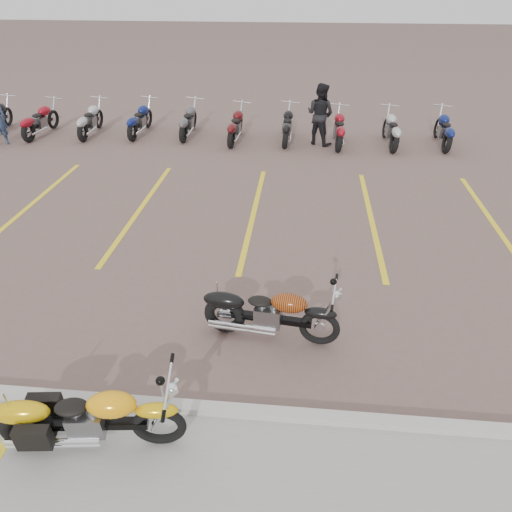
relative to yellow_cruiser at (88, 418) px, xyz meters
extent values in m
plane|color=brown|center=(1.25, 2.62, -0.45)|extent=(100.00, 100.00, 0.00)
cube|color=#ADAAA3|center=(1.25, 0.62, -0.39)|extent=(60.00, 0.18, 0.12)
torus|color=black|center=(0.82, 0.10, -0.13)|extent=(0.65, 0.18, 0.64)
torus|color=black|center=(-0.70, -0.08, -0.13)|extent=(0.69, 0.25, 0.68)
cube|color=black|center=(0.06, 0.01, -0.07)|extent=(1.29, 0.27, 0.10)
cube|color=slate|center=(0.01, 0.00, -0.01)|extent=(0.45, 0.34, 0.33)
ellipsoid|color=#F8A10D|center=(0.33, 0.04, 0.28)|extent=(0.60, 0.38, 0.30)
ellipsoid|color=black|center=(-0.12, -0.01, 0.24)|extent=(0.41, 0.30, 0.12)
torus|color=black|center=(2.71, 2.11, -0.15)|extent=(0.62, 0.18, 0.61)
torus|color=black|center=(1.25, 2.29, -0.15)|extent=(0.67, 0.24, 0.65)
cube|color=black|center=(1.98, 2.20, -0.09)|extent=(1.23, 0.26, 0.09)
cube|color=slate|center=(1.93, 2.20, -0.03)|extent=(0.43, 0.33, 0.32)
ellipsoid|color=black|center=(2.24, 2.16, 0.25)|extent=(0.58, 0.37, 0.28)
ellipsoid|color=black|center=(1.81, 2.22, 0.21)|extent=(0.40, 0.29, 0.11)
imported|color=black|center=(2.80, 12.09, 0.50)|extent=(1.16, 1.09, 1.90)
camera|label=1|loc=(2.34, -3.84, 4.53)|focal=35.00mm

